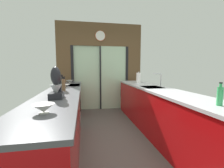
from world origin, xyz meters
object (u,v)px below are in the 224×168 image
at_px(stand_mixer, 56,86).
at_px(paper_towel_roll, 139,78).
at_px(mixing_bowl_far, 70,82).
at_px(knife_block, 63,85).
at_px(mixing_bowl_mid, 66,86).
at_px(mixing_bowl_near, 44,108).
at_px(soap_bottle, 220,96).
at_px(oven_range, 68,104).

distance_m(stand_mixer, paper_towel_roll, 2.46).
height_order(mixing_bowl_far, knife_block, knife_block).
xyz_separation_m(mixing_bowl_far, stand_mixer, (0.00, -2.07, 0.12)).
bearing_deg(mixing_bowl_far, mixing_bowl_mid, -90.00).
relative_size(mixing_bowl_near, mixing_bowl_mid, 1.27).
bearing_deg(mixing_bowl_near, soap_bottle, -1.66).
bearing_deg(paper_towel_roll, knife_block, -148.85).
bearing_deg(mixing_bowl_mid, oven_range, 92.32).
bearing_deg(stand_mixer, oven_range, 90.66).
bearing_deg(mixing_bowl_far, oven_range, -92.25).
bearing_deg(paper_towel_roll, mixing_bowl_far, 168.40).
xyz_separation_m(stand_mixer, soap_bottle, (1.78, -0.74, -0.05)).
relative_size(mixing_bowl_near, soap_bottle, 0.76).
bearing_deg(stand_mixer, knife_block, 90.01).
height_order(mixing_bowl_far, paper_towel_roll, paper_towel_roll).
relative_size(mixing_bowl_near, mixing_bowl_far, 0.98).
height_order(mixing_bowl_near, paper_towel_roll, paper_towel_roll).
xyz_separation_m(oven_range, soap_bottle, (1.80, -2.34, 0.57)).
bearing_deg(mixing_bowl_near, mixing_bowl_mid, 90.00).
relative_size(oven_range, mixing_bowl_far, 4.68).
height_order(mixing_bowl_near, mixing_bowl_far, mixing_bowl_near).
xyz_separation_m(mixing_bowl_far, paper_towel_roll, (1.78, -0.37, 0.09)).
bearing_deg(knife_block, paper_towel_roll, 31.15).
bearing_deg(soap_bottle, mixing_bowl_mid, 133.42).
bearing_deg(mixing_bowl_near, paper_towel_roll, 53.29).
height_order(stand_mixer, soap_bottle, stand_mixer).
bearing_deg(soap_bottle, oven_range, 127.60).
distance_m(mixing_bowl_near, mixing_bowl_far, 2.75).
bearing_deg(oven_range, knife_block, -88.92).
bearing_deg(paper_towel_roll, soap_bottle, -90.00).
bearing_deg(oven_range, stand_mixer, -89.34).
distance_m(stand_mixer, soap_bottle, 1.93).
bearing_deg(knife_block, mixing_bowl_near, -89.99).
xyz_separation_m(mixing_bowl_mid, soap_bottle, (1.78, -1.88, 0.07)).
distance_m(oven_range, mixing_bowl_mid, 0.68).
xyz_separation_m(oven_range, mixing_bowl_mid, (0.02, -0.45, 0.50)).
bearing_deg(soap_bottle, mixing_bowl_far, 122.41).
bearing_deg(paper_towel_roll, mixing_bowl_near, -126.71).
height_order(mixing_bowl_near, stand_mixer, stand_mixer).
xyz_separation_m(oven_range, mixing_bowl_near, (0.02, -2.28, 0.51)).
height_order(knife_block, stand_mixer, stand_mixer).
xyz_separation_m(mixing_bowl_mid, knife_block, (-0.00, -0.52, 0.07)).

